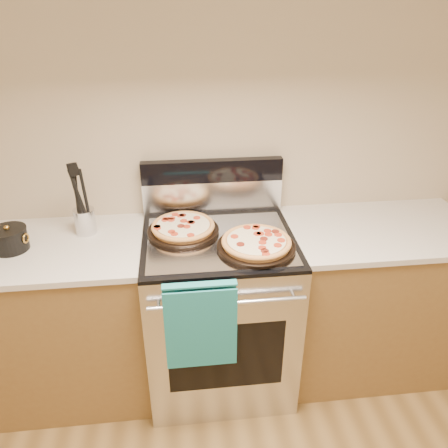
{
  "coord_description": "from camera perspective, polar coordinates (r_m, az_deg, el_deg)",
  "views": [
    {
      "loc": [
        -0.19,
        -0.24,
        1.99
      ],
      "look_at": [
        0.02,
        1.55,
        1.05
      ],
      "focal_mm": 35.0,
      "sensor_mm": 36.0,
      "label": 1
    }
  ],
  "objects": [
    {
      "name": "utensil_crock",
      "position": [
        2.33,
        -17.68,
        0.37
      ],
      "size": [
        0.13,
        0.13,
        0.13
      ],
      "primitive_type": "cylinder",
      "rotation": [
        0.0,
        0.0,
        0.3
      ],
      "color": "silver",
      "rests_on": "countertop_left"
    },
    {
      "name": "backsplash_upper",
      "position": [
        2.36,
        -1.54,
        6.97
      ],
      "size": [
        0.76,
        0.06,
        0.12
      ],
      "primitive_type": "cube",
      "color": "black",
      "rests_on": "backsplash_lower"
    },
    {
      "name": "saucepan",
      "position": [
        2.31,
        -26.19,
        -1.91
      ],
      "size": [
        0.2,
        0.2,
        0.1
      ],
      "primitive_type": "cylinder",
      "rotation": [
        0.0,
        0.0,
        -0.27
      ],
      "color": "black",
      "rests_on": "countertop_left"
    },
    {
      "name": "cabinet_left",
      "position": [
        2.56,
        -21.18,
        -11.9
      ],
      "size": [
        1.0,
        0.62,
        0.88
      ],
      "primitive_type": "cube",
      "color": "brown",
      "rests_on": "ground"
    },
    {
      "name": "cabinet_right",
      "position": [
        2.69,
        18.54,
        -9.3
      ],
      "size": [
        1.0,
        0.62,
        0.88
      ],
      "primitive_type": "cube",
      "color": "brown",
      "rests_on": "ground"
    },
    {
      "name": "pepperoni_pizza_back",
      "position": [
        2.22,
        -5.35,
        -0.51
      ],
      "size": [
        0.47,
        0.47,
        0.05
      ],
      "primitive_type": null,
      "rotation": [
        0.0,
        0.0,
        -0.39
      ],
      "color": "#BC7439",
      "rests_on": "foil_sheet"
    },
    {
      "name": "countertop_left",
      "position": [
        2.31,
        -23.07,
        -3.08
      ],
      "size": [
        1.02,
        0.64,
        0.03
      ],
      "primitive_type": "cube",
      "color": "#BDB5AA",
      "rests_on": "cabinet_left"
    },
    {
      "name": "backsplash_lower",
      "position": [
        2.41,
        -1.5,
        3.64
      ],
      "size": [
        0.76,
        0.06,
        0.18
      ],
      "primitive_type": "cube",
      "color": "silver",
      "rests_on": "cooktop"
    },
    {
      "name": "oven_handle",
      "position": [
        1.93,
        0.48,
        -10.37
      ],
      "size": [
        0.7,
        0.03,
        0.03
      ],
      "primitive_type": "cylinder",
      "rotation": [
        0.0,
        1.57,
        0.0
      ],
      "color": "silver",
      "rests_on": "range_body"
    },
    {
      "name": "foil_sheet",
      "position": [
        2.15,
        -0.64,
        -2.14
      ],
      "size": [
        0.7,
        0.55,
        0.01
      ],
      "primitive_type": "cube",
      "color": "gray",
      "rests_on": "cooktop"
    },
    {
      "name": "wall_back",
      "position": [
        2.34,
        -1.69,
        11.68
      ],
      "size": [
        4.0,
        0.0,
        4.0
      ],
      "primitive_type": "plane",
      "rotation": [
        1.57,
        0.0,
        0.0
      ],
      "color": "tan",
      "rests_on": "ground"
    },
    {
      "name": "cooktop",
      "position": [
        2.18,
        -0.72,
        -2.05
      ],
      "size": [
        0.76,
        0.68,
        0.02
      ],
      "primitive_type": "cube",
      "color": "black",
      "rests_on": "range_body"
    },
    {
      "name": "range_body",
      "position": [
        2.44,
        -0.65,
        -11.47
      ],
      "size": [
        0.76,
        0.68,
        0.9
      ],
      "primitive_type": "cube",
      "color": "#B7B7BC",
      "rests_on": "ground"
    },
    {
      "name": "pepperoni_pizza_front",
      "position": [
        2.07,
        4.24,
        -2.56
      ],
      "size": [
        0.43,
        0.43,
        0.05
      ],
      "primitive_type": null,
      "rotation": [
        0.0,
        0.0,
        -0.18
      ],
      "color": "#BC7439",
      "rests_on": "foil_sheet"
    },
    {
      "name": "oven_window",
      "position": [
        2.19,
        0.31,
        -16.95
      ],
      "size": [
        0.56,
        0.01,
        0.4
      ],
      "primitive_type": "cube",
      "color": "black",
      "rests_on": "range_body"
    },
    {
      "name": "countertop_right",
      "position": [
        2.45,
        20.1,
        -0.72
      ],
      "size": [
        1.02,
        0.64,
        0.03
      ],
      "primitive_type": "cube",
      "color": "#BDB5AA",
      "rests_on": "cabinet_right"
    },
    {
      "name": "dish_towel",
      "position": [
        1.99,
        -3.06,
        -12.87
      ],
      "size": [
        0.32,
        0.05,
        0.42
      ],
      "primitive_type": null,
      "color": "#1B8B73",
      "rests_on": "oven_handle"
    }
  ]
}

